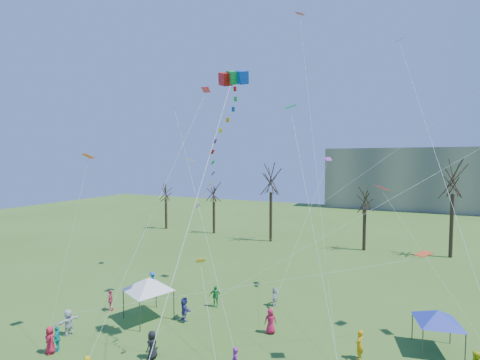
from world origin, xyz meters
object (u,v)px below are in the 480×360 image
at_px(big_box_kite, 222,149).
at_px(canopy_tent_white, 148,284).
at_px(distant_building, 458,179).
at_px(canopy_tent_blue, 438,316).

distance_m(big_box_kite, canopy_tent_white, 12.93).
distance_m(distant_building, big_box_kite, 80.31).
height_order(big_box_kite, canopy_tent_white, big_box_kite).
distance_m(distant_building, canopy_tent_blue, 71.01).
relative_size(big_box_kite, canopy_tent_white, 4.56).
relative_size(distant_building, canopy_tent_blue, 17.24).
bearing_deg(distant_building, big_box_kite, -107.06).
distance_m(big_box_kite, canopy_tent_blue, 17.14).
xyz_separation_m(distant_building, big_box_kite, (-23.51, -76.61, 5.20)).
relative_size(big_box_kite, canopy_tent_blue, 5.11).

